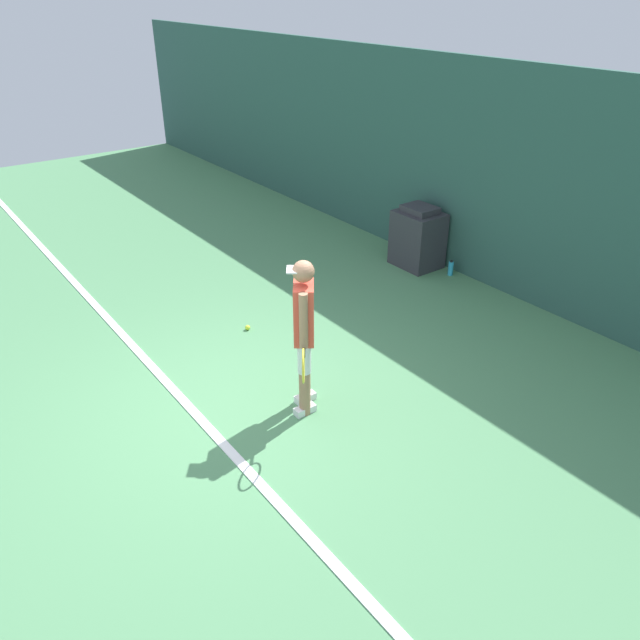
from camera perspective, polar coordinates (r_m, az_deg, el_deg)
ground_plane at (r=6.85m, az=-7.63°, el=-7.95°), size 24.00×24.00×0.00m
back_wall at (r=9.03m, az=18.67°, el=11.27°), size 24.00×0.10×3.16m
court_baseline at (r=6.70m, az=-10.71°, el=-9.09°), size 21.60×0.10×0.01m
tennis_player at (r=6.27m, az=-1.47°, el=-0.98°), size 0.78×0.61×1.71m
tennis_ball at (r=8.25m, az=-6.64°, el=-0.69°), size 0.07×0.07×0.07m
covered_chair at (r=10.06m, az=8.93°, el=7.44°), size 0.72×0.59×0.98m
water_bottle at (r=9.93m, az=11.87°, el=4.65°), size 0.08×0.08×0.25m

